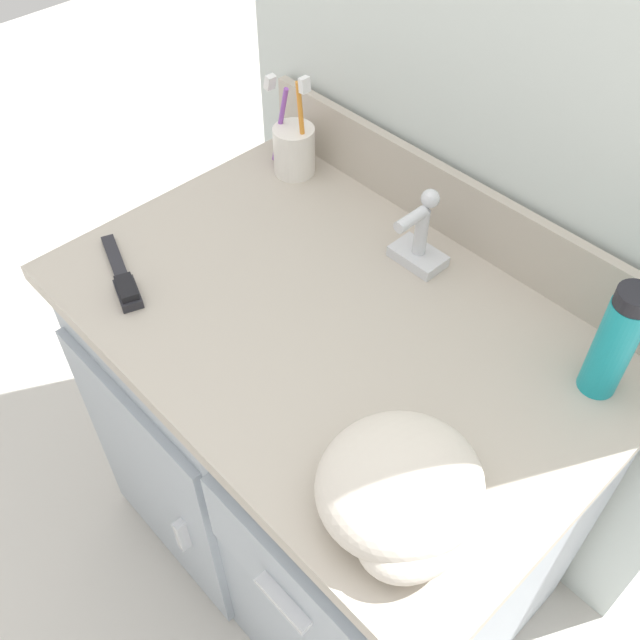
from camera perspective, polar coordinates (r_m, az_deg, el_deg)
The scene contains 9 objects.
ground_plane at distance 1.73m, azimuth 0.75°, elevation -17.13°, with size 6.00×6.00×0.00m, color beige.
wall_back at distance 1.12m, azimuth 15.23°, elevation 21.60°, with size 1.06×0.08×2.20m, color silver.
vanity at distance 1.38m, azimuth 0.75°, elevation -10.11°, with size 0.88×0.61×0.75m.
backsplash at distance 1.22m, azimuth 10.98°, elevation 8.81°, with size 0.88×0.02×0.12m.
sink_faucet at distance 1.17m, azimuth 7.96°, elevation 6.43°, with size 0.09×0.09×0.14m.
toothbrush_cup at distance 1.36m, azimuth -2.10°, elevation 13.57°, with size 0.10×0.08×0.20m.
shaving_cream_can at distance 1.02m, azimuth 22.54°, elevation -1.69°, with size 0.05×0.05×0.19m.
hairbrush at distance 1.19m, azimuth -15.46°, elevation 3.10°, with size 0.18×0.09×0.03m.
hand_towel at distance 0.88m, azimuth 6.61°, elevation -13.66°, with size 0.20×0.21×0.09m.
Camera 1 is at (0.53, -0.53, 1.56)m, focal length 40.00 mm.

